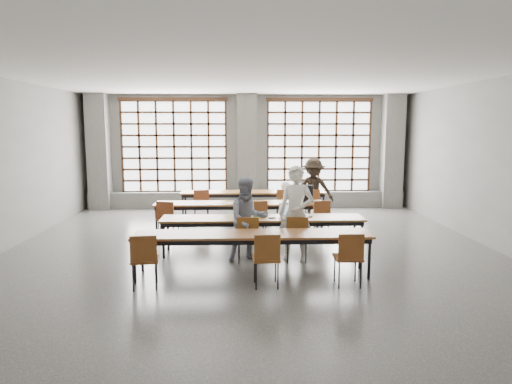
% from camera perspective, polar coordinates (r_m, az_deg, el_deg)
% --- Properties ---
extents(floor, '(11.00, 11.00, 0.00)m').
position_cam_1_polar(floor, '(9.15, -0.59, -7.75)').
color(floor, '#474745').
rests_on(floor, ground).
extents(ceiling, '(11.00, 11.00, 0.00)m').
position_cam_1_polar(ceiling, '(8.86, -0.63, 14.58)').
color(ceiling, silver).
rests_on(ceiling, floor).
extents(wall_back, '(10.00, 0.00, 10.00)m').
position_cam_1_polar(wall_back, '(14.32, -1.15, 5.10)').
color(wall_back, slate).
rests_on(wall_back, floor).
extents(wall_front, '(10.00, 0.00, 10.00)m').
position_cam_1_polar(wall_front, '(3.39, 1.67, -4.67)').
color(wall_front, slate).
rests_on(wall_front, floor).
extents(wall_right, '(0.00, 11.00, 11.00)m').
position_cam_1_polar(wall_right, '(10.26, 28.59, 2.92)').
color(wall_right, slate).
rests_on(wall_right, floor).
extents(column_left, '(0.60, 0.55, 3.50)m').
position_cam_1_polar(column_left, '(14.68, -19.04, 4.73)').
color(column_left, '#595956').
rests_on(column_left, floor).
extents(column_mid, '(0.60, 0.55, 3.50)m').
position_cam_1_polar(column_mid, '(14.04, -1.13, 5.04)').
color(column_mid, '#595956').
rests_on(column_mid, floor).
extents(column_right, '(0.60, 0.55, 3.50)m').
position_cam_1_polar(column_right, '(14.81, 16.62, 4.86)').
color(column_right, '#595956').
rests_on(column_right, floor).
extents(window_left, '(3.32, 0.12, 3.00)m').
position_cam_1_polar(window_left, '(14.38, -10.19, 5.59)').
color(window_left, white).
rests_on(window_left, wall_back).
extents(window_right, '(3.32, 0.12, 3.00)m').
position_cam_1_polar(window_right, '(14.45, 7.86, 5.65)').
color(window_right, white).
rests_on(window_right, wall_back).
extents(sill_ledge, '(9.80, 0.35, 0.50)m').
position_cam_1_polar(sill_ledge, '(14.28, -1.12, -0.96)').
color(sill_ledge, '#595956').
rests_on(sill_ledge, floor).
extents(desk_row_a, '(4.00, 0.70, 0.73)m').
position_cam_1_polar(desk_row_a, '(12.68, -0.35, -0.22)').
color(desk_row_a, brown).
rests_on(desk_row_a, floor).
extents(desk_row_b, '(4.00, 0.70, 0.73)m').
position_cam_1_polar(desk_row_b, '(10.84, -2.08, -1.65)').
color(desk_row_b, brown).
rests_on(desk_row_b, floor).
extents(desk_row_c, '(4.00, 0.70, 0.73)m').
position_cam_1_polar(desk_row_c, '(9.06, 0.83, -3.59)').
color(desk_row_c, brown).
rests_on(desk_row_c, floor).
extents(desk_row_d, '(4.00, 0.70, 0.73)m').
position_cam_1_polar(desk_row_d, '(7.72, -0.45, -5.65)').
color(desk_row_d, brown).
rests_on(desk_row_d, floor).
extents(chair_back_left, '(0.48, 0.48, 0.88)m').
position_cam_1_polar(chair_back_left, '(12.12, -6.85, -1.28)').
color(chair_back_left, maroon).
rests_on(chair_back_left, floor).
extents(chair_back_mid, '(0.43, 0.43, 0.88)m').
position_cam_1_polar(chair_back_mid, '(12.13, 3.50, -1.23)').
color(chair_back_mid, brown).
rests_on(chair_back_mid, floor).
extents(chair_back_right, '(0.53, 0.53, 0.88)m').
position_cam_1_polar(chair_back_right, '(12.23, 7.13, -1.20)').
color(chair_back_right, brown).
rests_on(chair_back_right, floor).
extents(chair_mid_left, '(0.50, 0.50, 0.88)m').
position_cam_1_polar(chair_mid_left, '(10.37, -11.06, -2.96)').
color(chair_mid_left, brown).
rests_on(chair_mid_left, floor).
extents(chair_mid_centre, '(0.47, 0.47, 0.88)m').
position_cam_1_polar(chair_mid_centre, '(10.25, 0.21, -2.94)').
color(chair_mid_centre, brown).
rests_on(chair_mid_centre, floor).
extents(chair_mid_right, '(0.50, 0.50, 0.88)m').
position_cam_1_polar(chair_mid_right, '(10.40, 7.99, -2.86)').
color(chair_mid_right, brown).
rests_on(chair_mid_right, floor).
extents(chair_front_left, '(0.43, 0.44, 0.88)m').
position_cam_1_polar(chair_front_left, '(8.46, -1.01, -5.31)').
color(chair_front_left, brown).
rests_on(chair_front_left, floor).
extents(chair_front_right, '(0.42, 0.43, 0.88)m').
position_cam_1_polar(chair_front_right, '(8.53, 5.08, -5.25)').
color(chair_front_right, brown).
rests_on(chair_front_right, floor).
extents(chair_near_left, '(0.48, 0.48, 0.88)m').
position_cam_1_polar(chair_near_left, '(7.30, -13.81, -7.74)').
color(chair_near_left, brown).
rests_on(chair_near_left, floor).
extents(chair_near_mid, '(0.44, 0.44, 0.88)m').
position_cam_1_polar(chair_near_mid, '(7.16, 1.33, -7.82)').
color(chair_near_mid, brown).
rests_on(chair_near_mid, floor).
extents(chair_near_right, '(0.42, 0.43, 0.88)m').
position_cam_1_polar(chair_near_right, '(7.35, 11.57, -7.57)').
color(chair_near_right, brown).
rests_on(chair_near_right, floor).
extents(student_male, '(0.76, 0.62, 1.80)m').
position_cam_1_polar(student_male, '(8.58, 5.01, -2.69)').
color(student_male, white).
rests_on(student_male, floor).
extents(student_female, '(0.90, 0.78, 1.59)m').
position_cam_1_polar(student_female, '(8.53, -1.02, -3.42)').
color(student_female, '#19264D').
rests_on(student_female, floor).
extents(student_back, '(1.14, 0.73, 1.67)m').
position_cam_1_polar(student_back, '(12.31, 7.18, 0.27)').
color(student_back, black).
rests_on(student_back, floor).
extents(laptop_front, '(0.42, 0.37, 0.26)m').
position_cam_1_polar(laptop_front, '(9.18, 4.15, -2.64)').
color(laptop_front, '#B5B5BA').
rests_on(laptop_front, desk_row_c).
extents(laptop_back, '(0.36, 0.31, 0.26)m').
position_cam_1_polar(laptop_back, '(12.88, 5.65, 0.44)').
color(laptop_back, '#AFAFB4').
rests_on(laptop_back, desk_row_a).
extents(mouse, '(0.11, 0.09, 0.04)m').
position_cam_1_polar(mouse, '(9.12, 6.82, -3.03)').
color(mouse, silver).
rests_on(mouse, desk_row_c).
extents(green_box, '(0.26, 0.15, 0.09)m').
position_cam_1_polar(green_box, '(9.11, 0.49, -2.81)').
color(green_box, '#2B863D').
rests_on(green_box, desk_row_c).
extents(phone, '(0.14, 0.09, 0.01)m').
position_cam_1_polar(phone, '(8.96, 2.01, -3.25)').
color(phone, black).
rests_on(phone, desk_row_c).
extents(paper_sheet_b, '(0.35, 0.30, 0.00)m').
position_cam_1_polar(paper_sheet_b, '(10.78, -3.68, -1.36)').
color(paper_sheet_b, white).
rests_on(paper_sheet_b, desk_row_b).
extents(paper_sheet_c, '(0.35, 0.30, 0.00)m').
position_cam_1_polar(paper_sheet_c, '(10.83, -1.55, -1.30)').
color(paper_sheet_c, white).
rests_on(paper_sheet_c, desk_row_b).
extents(backpack, '(0.36, 0.27, 0.40)m').
position_cam_1_polar(backpack, '(10.96, 6.31, -0.18)').
color(backpack, black).
rests_on(backpack, desk_row_b).
extents(plastic_bag, '(0.27, 0.22, 0.29)m').
position_cam_1_polar(plastic_bag, '(12.76, 3.68, 0.76)').
color(plastic_bag, white).
rests_on(plastic_bag, desk_row_a).
extents(red_pouch, '(0.21, 0.13, 0.06)m').
position_cam_1_polar(red_pouch, '(7.39, -13.76, -7.85)').
color(red_pouch, '#9C2313').
rests_on(red_pouch, chair_near_left).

